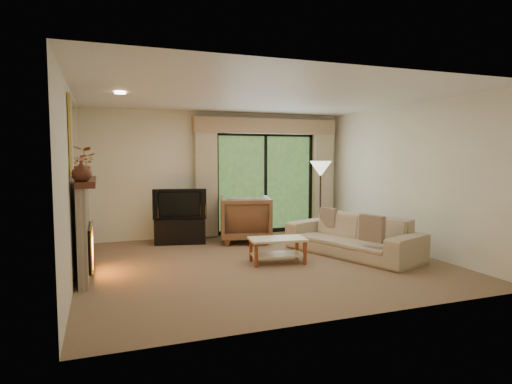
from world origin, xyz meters
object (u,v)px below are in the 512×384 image
object	(u,v)px
media_console	(180,231)
sofa	(352,235)
armchair	(245,219)
coffee_table	(277,250)

from	to	relation	value
media_console	sofa	world-z (taller)	sofa
armchair	sofa	xyz separation A→B (m)	(1.33, -1.75, -0.11)
armchair	sofa	bearing A→B (deg)	141.83
media_console	armchair	world-z (taller)	armchair
sofa	coffee_table	xyz separation A→B (m)	(-1.40, -0.05, -0.14)
armchair	media_console	bearing A→B (deg)	2.69
media_console	sofa	distance (m)	3.27
sofa	armchair	bearing A→B (deg)	-163.34
sofa	coffee_table	world-z (taller)	sofa
media_console	armchair	xyz separation A→B (m)	(1.24, -0.26, 0.21)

